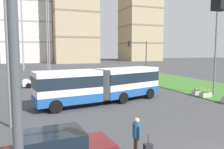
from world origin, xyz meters
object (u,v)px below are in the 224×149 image
Objects in this scene: articulated_bus at (102,84)px; flower_planter_4 at (198,92)px; traffic_light_far_right at (140,55)px; traffic_light_near_left at (103,65)px; pedestrian_crossing at (137,134)px; apartment_tower_westcentre at (26,15)px; flower_planter_3 at (206,93)px; streetlight_median at (216,47)px; car_white_van at (41,81)px; streetlight_left at (7,34)px; apartment_tower_centre at (74,2)px; apartment_tower_eastcentre at (140,19)px.

articulated_bus reaches higher than flower_planter_4.
flower_planter_4 is at bearing -82.55° from traffic_light_far_right.
traffic_light_near_left is at bearing -135.66° from flower_planter_4.
flower_planter_4 is (12.00, 10.07, -0.58)m from pedestrian_crossing.
traffic_light_near_left reaches higher than articulated_bus.
apartment_tower_westcentre reaches higher than pedestrian_crossing.
articulated_bus is 10.88× the size of flower_planter_4.
traffic_light_far_right reaches higher than articulated_bus.
flower_planter_3 is (12.00, 8.96, -0.58)m from pedestrian_crossing.
traffic_light_near_left is at bearing -118.56° from traffic_light_far_right.
streetlight_median is 88.38m from apartment_tower_westcentre.
traffic_light_far_right is at bearing -5.95° from car_white_van.
streetlight_left is (-17.41, -4.04, 5.11)m from flower_planter_4.
streetlight_median is at bearing -5.80° from flower_planter_4.
streetlight_median reaches higher than articulated_bus.
streetlight_left is 1.11× the size of streetlight_median.
streetlight_median is 0.19× the size of apartment_tower_centre.
apartment_tower_eastcentre reaches higher than traffic_light_near_left.
streetlight_left is at bearing -121.19° from apartment_tower_eastcentre.
streetlight_left is at bearing 103.04° from traffic_light_near_left.
apartment_tower_eastcentre is at bearing 62.66° from traffic_light_near_left.
apartment_tower_westcentre is at bearing 102.60° from streetlight_median.
apartment_tower_eastcentre is at bearing 0.88° from apartment_tower_westcentre.
streetlight_median reaches higher than traffic_light_far_right.
flower_planter_4 is 0.12× the size of streetlight_median.
apartment_tower_centre reaches higher than articulated_bus.
traffic_light_far_right is 0.59× the size of streetlight_left.
flower_planter_3 is 12.14m from traffic_light_far_right.
car_white_van is 0.45× the size of streetlight_left.
flower_planter_3 is 5.06m from streetlight_median.
pedestrian_crossing is 96.90m from apartment_tower_westcentre.
car_white_van is 19.05m from flower_planter_4.
traffic_light_near_left is 0.15× the size of apartment_tower_eastcentre.
traffic_light_near_left is at bearing -90.02° from car_white_van.
flower_planter_3 is at bearing -90.00° from flower_planter_4.
apartment_tower_westcentre is (-15.75, 74.43, 15.95)m from traffic_light_far_right.
articulated_bus is 1.98× the size of traffic_light_far_right.
apartment_tower_eastcentre reaches higher than flower_planter_4.
flower_planter_4 is 88.71m from apartment_tower_westcentre.
apartment_tower_westcentre is at bearing 93.08° from pedestrian_crossing.
articulated_bus is 99.36m from apartment_tower_eastcentre.
flower_planter_3 is 0.03× the size of apartment_tower_eastcentre.
streetlight_left reaches higher than flower_planter_4.
flower_planter_4 is 0.02× the size of apartment_tower_centre.
articulated_bus is 10.44m from flower_planter_3.
pedestrian_crossing is at bearing -99.47° from articulated_bus.
flower_planter_4 is at bearing 90.00° from flower_planter_3.
streetlight_left reaches higher than traffic_light_near_left.
apartment_tower_centre is at bearing 87.67° from traffic_light_far_right.
apartment_tower_centre reaches higher than flower_planter_3.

